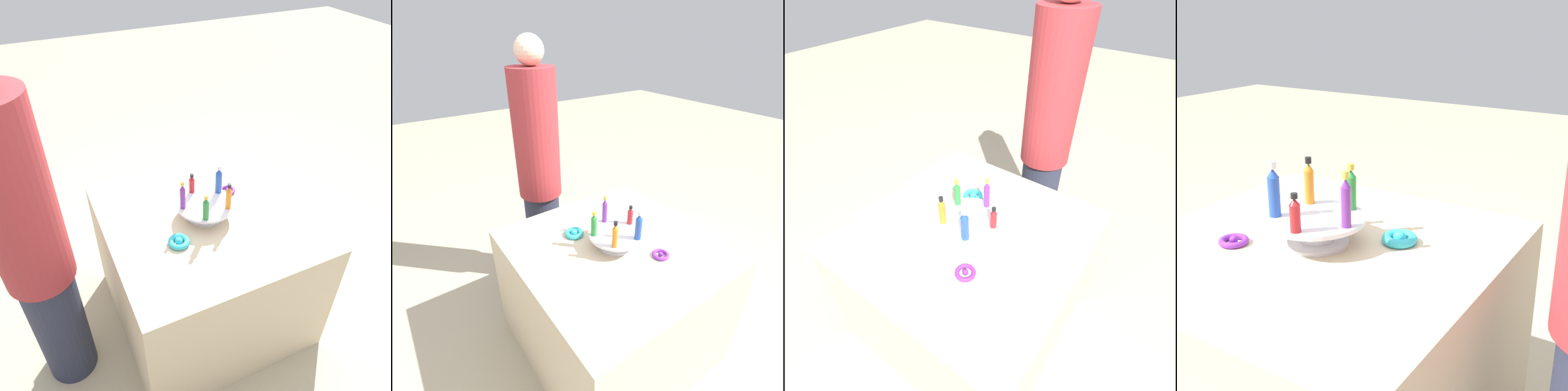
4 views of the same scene
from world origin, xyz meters
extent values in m
plane|color=tan|center=(0.00, 0.00, 0.00)|extent=(12.00, 12.00, 0.00)
cube|color=beige|center=(0.00, 0.00, 0.36)|extent=(0.94, 0.94, 0.71)
cylinder|color=silver|center=(0.00, 0.00, 0.72)|extent=(0.17, 0.17, 0.01)
cylinder|color=silver|center=(0.00, 0.00, 0.75)|extent=(0.09, 0.09, 0.05)
cylinder|color=silver|center=(0.00, 0.00, 0.78)|extent=(0.26, 0.26, 0.01)
cylinder|color=#234CAD|center=(0.05, -0.09, 0.84)|extent=(0.03, 0.03, 0.11)
cone|color=#234CAD|center=(0.05, -0.09, 0.91)|extent=(0.03, 0.03, 0.02)
cylinder|color=silver|center=(0.05, -0.09, 0.93)|extent=(0.02, 0.02, 0.02)
cylinder|color=#B21E23|center=(0.11, 0.02, 0.82)|extent=(0.03, 0.03, 0.07)
cone|color=#B21E23|center=(0.11, 0.02, 0.87)|extent=(0.03, 0.03, 0.02)
cylinder|color=black|center=(0.11, 0.02, 0.88)|extent=(0.02, 0.02, 0.01)
cylinder|color=#702D93|center=(0.01, 0.11, 0.84)|extent=(0.03, 0.03, 0.10)
cone|color=#702D93|center=(0.01, 0.11, 0.90)|extent=(0.02, 0.02, 0.02)
cylinder|color=gold|center=(0.01, 0.11, 0.92)|extent=(0.02, 0.02, 0.02)
cylinder|color=#288438|center=(-0.10, 0.05, 0.83)|extent=(0.03, 0.03, 0.09)
cone|color=#288438|center=(-0.10, 0.05, 0.89)|extent=(0.03, 0.03, 0.02)
cylinder|color=gold|center=(-0.10, 0.05, 0.91)|extent=(0.02, 0.02, 0.02)
cylinder|color=orange|center=(-0.07, -0.08, 0.84)|extent=(0.03, 0.03, 0.09)
cone|color=orange|center=(-0.07, -0.08, 0.89)|extent=(0.03, 0.03, 0.02)
cylinder|color=black|center=(-0.07, -0.08, 0.91)|extent=(0.02, 0.02, 0.02)
torus|color=purple|center=(0.12, -0.18, 0.72)|extent=(0.08, 0.08, 0.02)
sphere|color=purple|center=(0.12, -0.18, 0.72)|extent=(0.02, 0.02, 0.02)
torus|color=#2DB7CC|center=(-0.12, 0.18, 0.73)|extent=(0.10, 0.10, 0.02)
sphere|color=#2DB7CC|center=(-0.12, 0.18, 0.73)|extent=(0.03, 0.03, 0.03)
cylinder|color=#282D42|center=(-0.02, 0.75, 0.34)|extent=(0.23, 0.23, 0.68)
cylinder|color=#9E2D33|center=(-0.02, 0.75, 1.07)|extent=(0.28, 0.28, 0.78)
camera|label=1|loc=(-1.22, 0.61, 1.89)|focal=35.00mm
camera|label=2|loc=(-0.79, -0.89, 1.65)|focal=28.00mm
camera|label=3|loc=(0.56, -0.70, 1.67)|focal=28.00mm
camera|label=4|loc=(1.04, 0.83, 1.31)|focal=50.00mm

